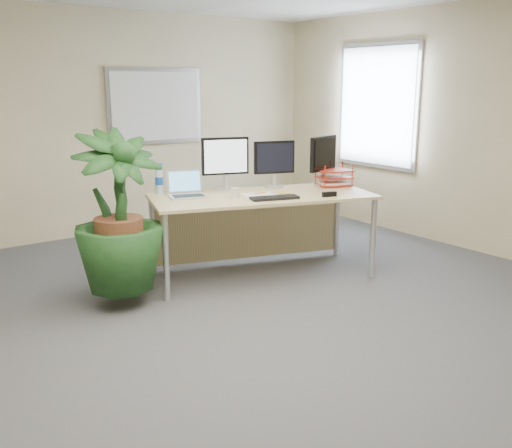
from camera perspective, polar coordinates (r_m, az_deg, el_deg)
floor at (r=3.92m, az=1.39°, el=-13.89°), size 8.00×8.00×0.00m
back_wall at (r=7.09m, az=-18.90°, el=9.26°), size 7.00×0.04×2.70m
whiteboard at (r=7.49m, az=-10.02°, el=11.52°), size 1.30×0.04×0.95m
window at (r=7.53m, az=12.00°, el=11.44°), size 0.04×1.30×1.55m
desk at (r=5.56m, az=0.18°, el=1.44°), size 2.26×1.48×0.80m
floor_plant at (r=4.80m, az=-13.61°, el=0.51°), size 0.94×0.94×1.50m
monitor_left at (r=5.59m, az=-3.09°, el=6.38°), size 0.46×0.21×0.52m
monitor_right at (r=5.76m, az=1.84°, el=6.31°), size 0.41×0.19×0.47m
monitor_dark at (r=5.92m, az=6.74°, el=6.63°), size 0.44×0.21×0.50m
laptop at (r=5.36m, az=-6.96°, el=3.40°), size 0.41×0.38×0.24m
keyboard at (r=5.20m, az=1.87°, el=2.63°), size 0.46×0.27×0.02m
coffee_mug at (r=5.26m, az=-2.15°, el=3.14°), size 0.12×0.08×0.09m
spiral_notebook at (r=5.36m, az=0.23°, el=2.92°), size 0.33×0.28×0.01m
orange_pen at (r=5.40m, az=0.42°, el=3.13°), size 0.13×0.02×0.01m
yellow_highlighter at (r=5.45m, az=2.85°, el=3.09°), size 0.10×0.07×0.01m
water_bottle at (r=5.50m, az=-9.67°, el=4.43°), size 0.08×0.08×0.30m
letter_tray at (r=5.94m, az=7.78°, el=4.50°), size 0.40×0.35×0.16m
stapler at (r=5.35m, az=7.34°, el=2.98°), size 0.14×0.08×0.05m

